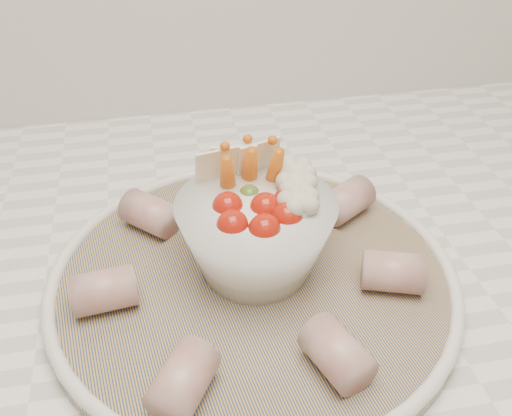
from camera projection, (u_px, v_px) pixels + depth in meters
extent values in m
cube|color=white|center=(222.00, 259.00, 0.59)|extent=(2.04, 0.62, 0.04)
cylinder|color=navy|center=(253.00, 280.00, 0.52)|extent=(0.42, 0.42, 0.01)
torus|color=white|center=(253.00, 274.00, 0.52)|extent=(0.37, 0.37, 0.01)
sphere|color=#AA180A|center=(233.00, 226.00, 0.46)|extent=(0.03, 0.03, 0.03)
sphere|color=#AA180A|center=(264.00, 230.00, 0.45)|extent=(0.03, 0.03, 0.03)
sphere|color=#AA180A|center=(287.00, 217.00, 0.47)|extent=(0.03, 0.03, 0.03)
sphere|color=#AA180A|center=(228.00, 207.00, 0.48)|extent=(0.03, 0.03, 0.03)
sphere|color=#AA180A|center=(265.00, 208.00, 0.48)|extent=(0.03, 0.03, 0.03)
sphere|color=#AA180A|center=(288.00, 201.00, 0.49)|extent=(0.03, 0.03, 0.03)
sphere|color=#486923|center=(249.00, 196.00, 0.50)|extent=(0.02, 0.02, 0.02)
cone|color=#C65B12|center=(228.00, 180.00, 0.50)|extent=(0.02, 0.04, 0.06)
cone|color=#C65B12|center=(250.00, 172.00, 0.51)|extent=(0.02, 0.04, 0.06)
cone|color=#C65B12|center=(274.00, 173.00, 0.51)|extent=(0.02, 0.04, 0.06)
sphere|color=beige|center=(296.00, 192.00, 0.50)|extent=(0.03, 0.03, 0.03)
sphere|color=beige|center=(299.00, 208.00, 0.48)|extent=(0.03, 0.03, 0.03)
sphere|color=beige|center=(296.00, 179.00, 0.51)|extent=(0.03, 0.03, 0.03)
cube|color=beige|center=(234.00, 166.00, 0.51)|extent=(0.04, 0.02, 0.05)
cube|color=beige|center=(258.00, 162.00, 0.52)|extent=(0.04, 0.02, 0.05)
cube|color=beige|center=(218.00, 170.00, 0.51)|extent=(0.04, 0.02, 0.05)
cylinder|color=#A14E49|center=(393.00, 272.00, 0.49)|extent=(0.06, 0.05, 0.04)
cylinder|color=#A14E49|center=(346.00, 201.00, 0.58)|extent=(0.06, 0.06, 0.04)
cylinder|color=#A14E49|center=(243.00, 175.00, 0.62)|extent=(0.04, 0.06, 0.04)
cylinder|color=#A14E49|center=(150.00, 213.00, 0.56)|extent=(0.06, 0.06, 0.04)
cylinder|color=#A14E49|center=(104.00, 291.00, 0.47)|extent=(0.06, 0.04, 0.04)
cylinder|color=#A14E49|center=(183.00, 380.00, 0.40)|extent=(0.06, 0.06, 0.04)
cylinder|color=#A14E49|center=(337.00, 353.00, 0.42)|extent=(0.05, 0.06, 0.04)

